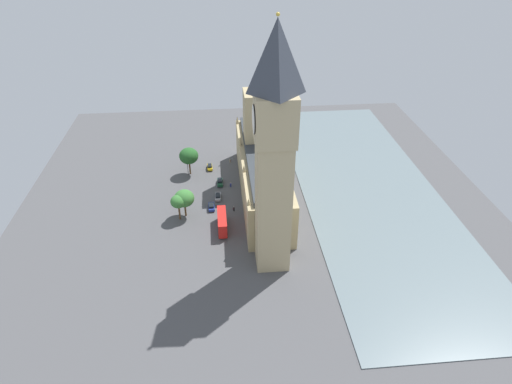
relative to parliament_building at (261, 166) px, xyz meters
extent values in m
plane|color=#4C4C4F|center=(1.99, 2.11, -9.08)|extent=(148.88, 148.88, 0.00)
cube|color=slate|center=(-35.38, 2.11, -8.95)|extent=(44.12, 133.99, 0.25)
cube|color=tan|center=(-0.01, 2.11, -2.23)|extent=(13.32, 57.66, 13.69)
cube|color=tan|center=(-0.01, -8.27, 6.37)|extent=(9.70, 9.70, 30.90)
cube|color=#2D3338|center=(-0.01, 2.11, 5.42)|extent=(10.12, 55.36, 1.60)
cone|color=tan|center=(6.25, -23.84, 6.00)|extent=(1.20, 1.20, 2.78)
cone|color=tan|center=(6.25, -6.54, 6.19)|extent=(1.20, 1.20, 3.15)
cone|color=tan|center=(6.25, 10.76, 5.67)|extent=(1.20, 1.20, 2.10)
cone|color=tan|center=(6.25, 28.06, 5.52)|extent=(1.20, 1.20, 1.81)
cube|color=tan|center=(0.82, 35.14, 8.36)|extent=(8.18, 8.18, 34.88)
cube|color=tan|center=(0.82, 35.14, 31.49)|extent=(9.00, 9.00, 11.38)
cylinder|color=silver|center=(5.47, 35.14, 31.49)|extent=(0.25, 6.22, 6.22)
torus|color=black|center=(5.47, 35.14, 31.49)|extent=(0.24, 6.46, 6.46)
cylinder|color=silver|center=(0.82, 30.49, 31.49)|extent=(6.22, 0.25, 6.22)
torus|color=black|center=(0.82, 30.49, 31.49)|extent=(6.46, 0.24, 6.46)
pyramid|color=#383D47|center=(0.82, 35.14, 44.69)|extent=(9.00, 9.00, 15.02)
sphere|color=gold|center=(0.82, 35.14, 52.60)|extent=(0.80, 0.80, 0.80)
cube|color=gold|center=(16.89, -15.90, -8.36)|extent=(1.95, 4.21, 0.75)
cube|color=black|center=(16.88, -15.70, -7.66)|extent=(1.58, 2.39, 0.65)
cylinder|color=black|center=(17.75, -17.18, -8.74)|extent=(0.28, 0.69, 0.68)
cylinder|color=black|center=(16.17, -17.26, -8.74)|extent=(0.28, 0.69, 0.68)
cylinder|color=black|center=(17.62, -14.54, -8.74)|extent=(0.28, 0.69, 0.68)
cylinder|color=black|center=(16.04, -14.62, -8.74)|extent=(0.28, 0.69, 0.68)
cube|color=#19472D|center=(13.52, -5.06, -8.36)|extent=(1.83, 4.77, 0.75)
cube|color=black|center=(13.51, -5.30, -7.66)|extent=(1.52, 2.68, 0.65)
cylinder|color=black|center=(12.73, -3.53, -8.74)|extent=(0.26, 0.68, 0.68)
cylinder|color=black|center=(14.34, -3.55, -8.74)|extent=(0.26, 0.68, 0.68)
cylinder|color=black|center=(12.69, -6.57, -8.74)|extent=(0.26, 0.68, 0.68)
cylinder|color=black|center=(14.30, -6.59, -8.74)|extent=(0.26, 0.68, 0.68)
cube|color=#B7B7BC|center=(14.40, 3.73, -8.36)|extent=(1.89, 4.52, 0.75)
cube|color=black|center=(14.40, 3.95, -7.66)|extent=(1.55, 2.54, 0.65)
cylinder|color=black|center=(15.15, 2.27, -8.74)|extent=(0.27, 0.69, 0.68)
cylinder|color=black|center=(13.56, 2.32, -8.74)|extent=(0.27, 0.69, 0.68)
cylinder|color=black|center=(15.23, 5.13, -8.74)|extent=(0.27, 0.69, 0.68)
cylinder|color=black|center=(13.65, 5.18, -8.74)|extent=(0.27, 0.69, 0.68)
cube|color=navy|center=(16.46, 9.24, -8.36)|extent=(1.91, 4.32, 0.75)
cube|color=black|center=(16.46, 9.45, -7.66)|extent=(1.58, 2.43, 0.65)
cylinder|color=black|center=(17.32, 7.88, -8.74)|extent=(0.26, 0.68, 0.68)
cylinder|color=black|center=(15.65, 7.85, -8.74)|extent=(0.26, 0.68, 0.68)
cylinder|color=black|center=(17.27, 10.63, -8.74)|extent=(0.26, 0.68, 0.68)
cylinder|color=black|center=(15.60, 10.60, -8.74)|extent=(0.26, 0.68, 0.68)
cube|color=red|center=(13.38, 19.85, -6.43)|extent=(2.62, 10.53, 4.20)
cube|color=black|center=(13.38, 19.85, -6.34)|extent=(2.68, 10.13, 0.70)
cylinder|color=black|center=(12.18, 23.51, -8.53)|extent=(0.36, 1.10, 1.10)
cylinder|color=black|center=(14.48, 23.54, -8.53)|extent=(0.36, 1.10, 1.10)
cylinder|color=black|center=(12.27, 16.16, -8.53)|extent=(0.36, 1.10, 1.10)
cylinder|color=black|center=(14.57, 16.19, -8.53)|extent=(0.36, 1.10, 1.10)
cylinder|color=gray|center=(9.53, -19.93, -8.41)|extent=(0.56, 0.56, 1.33)
sphere|color=#8C6647|center=(9.53, -19.93, -7.61)|extent=(0.26, 0.26, 0.26)
cube|color=maroon|center=(9.26, -19.85, -8.34)|extent=(0.19, 0.32, 0.24)
cylinder|color=black|center=(9.60, 10.98, -8.40)|extent=(0.47, 0.47, 1.36)
sphere|color=beige|center=(9.60, 10.98, -7.59)|extent=(0.26, 0.26, 0.26)
cube|color=maroon|center=(9.89, 10.99, -8.33)|extent=(0.11, 0.32, 0.24)
cylinder|color=navy|center=(9.96, -3.12, -8.39)|extent=(0.50, 0.50, 1.38)
sphere|color=beige|center=(9.96, -3.12, -7.57)|extent=(0.26, 0.26, 0.26)
cube|color=gray|center=(9.99, -3.41, -8.32)|extent=(0.33, 0.13, 0.25)
cylinder|color=brown|center=(23.78, -13.21, -6.78)|extent=(0.56, 0.56, 4.59)
ellipsoid|color=#235623|center=(23.78, -13.21, -2.02)|extent=(6.57, 6.57, 5.59)
cylinder|color=brown|center=(24.27, 12.18, -7.06)|extent=(0.56, 0.56, 4.02)
ellipsoid|color=#387533|center=(24.27, 12.18, -2.79)|extent=(6.04, 6.04, 5.13)
cylinder|color=brown|center=(25.93, 13.76, -6.77)|extent=(0.56, 0.56, 4.62)
ellipsoid|color=#387533|center=(25.93, 13.76, -2.75)|extent=(4.56, 4.56, 3.88)
cylinder|color=black|center=(24.43, -12.20, -5.97)|extent=(0.18, 0.18, 6.21)
sphere|color=#F2EAC6|center=(24.43, -12.20, -2.59)|extent=(0.56, 0.56, 0.56)
camera|label=1|loc=(13.02, 122.01, 68.98)|focal=30.78mm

